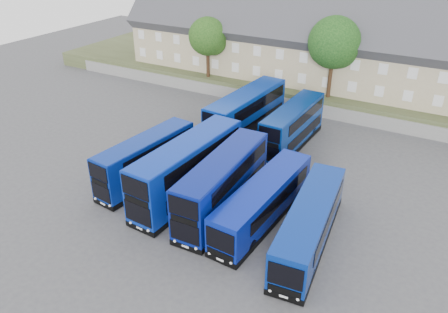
% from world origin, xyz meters
% --- Properties ---
extents(ground, '(120.00, 120.00, 0.00)m').
position_xyz_m(ground, '(0.00, 0.00, 0.00)').
color(ground, '#47474C').
rests_on(ground, ground).
extents(retaining_wall, '(70.00, 0.40, 1.50)m').
position_xyz_m(retaining_wall, '(0.00, 24.00, 0.75)').
color(retaining_wall, slate).
rests_on(retaining_wall, ground).
extents(earth_bank, '(80.00, 20.00, 2.00)m').
position_xyz_m(earth_bank, '(0.00, 34.00, 1.00)').
color(earth_bank, '#424929').
rests_on(earth_bank, ground).
extents(terrace_row, '(60.00, 10.40, 11.20)m').
position_xyz_m(terrace_row, '(3.00, 30.00, 6.60)').
color(terrace_row, tan).
rests_on(terrace_row, earth_bank).
extents(dd_front_left, '(3.37, 10.33, 4.03)m').
position_xyz_m(dd_front_left, '(-6.73, 2.86, 1.98)').
color(dd_front_left, navy).
rests_on(dd_front_left, ground).
extents(dd_front_mid, '(3.45, 12.17, 4.78)m').
position_xyz_m(dd_front_mid, '(-2.39, 2.78, 2.35)').
color(dd_front_mid, '#082AA3').
rests_on(dd_front_mid, ground).
extents(dd_front_right, '(3.03, 11.40, 4.49)m').
position_xyz_m(dd_front_right, '(1.07, 2.39, 2.21)').
color(dd_front_right, navy).
rests_on(dd_front_right, ground).
extents(dd_rear_left, '(3.59, 12.15, 4.77)m').
position_xyz_m(dd_rear_left, '(-3.41, 15.12, 2.34)').
color(dd_rear_left, '#0832A1').
rests_on(dd_rear_left, ground).
extents(dd_rear_right, '(2.79, 10.67, 4.21)m').
position_xyz_m(dd_rear_right, '(1.62, 15.31, 2.06)').
color(dd_rear_right, navy).
rests_on(dd_rear_right, ground).
extents(coach_east_a, '(3.13, 11.88, 3.22)m').
position_xyz_m(coach_east_a, '(4.36, 2.64, 1.58)').
color(coach_east_a, '#081D97').
rests_on(coach_east_a, ground).
extents(coach_east_b, '(3.66, 12.00, 3.23)m').
position_xyz_m(coach_east_b, '(8.32, 1.72, 1.58)').
color(coach_east_b, navy).
rests_on(coach_east_b, ground).
extents(tree_west, '(4.80, 4.80, 7.65)m').
position_xyz_m(tree_west, '(-13.85, 25.10, 7.05)').
color(tree_west, '#382314').
rests_on(tree_west, earth_bank).
extents(tree_mid, '(5.76, 5.76, 9.18)m').
position_xyz_m(tree_mid, '(2.15, 25.60, 8.07)').
color(tree_mid, '#382314').
rests_on(tree_mid, earth_bank).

